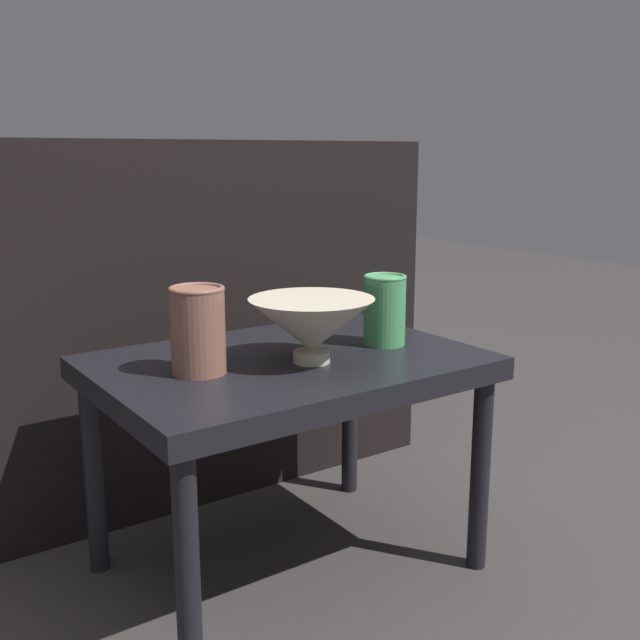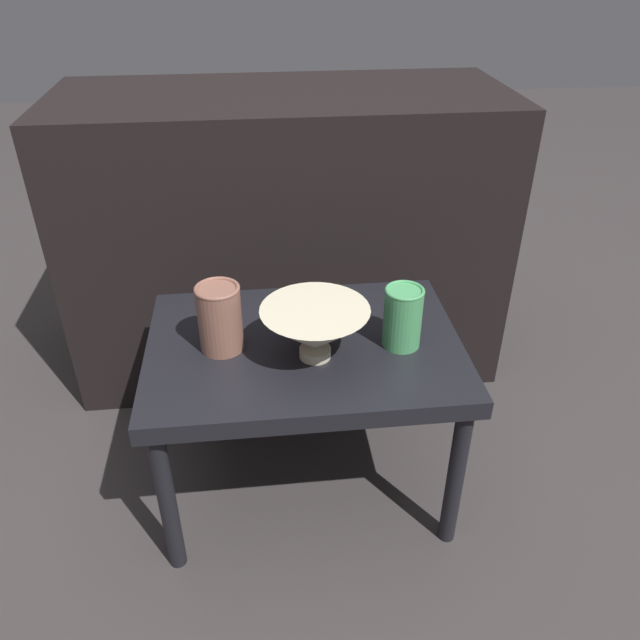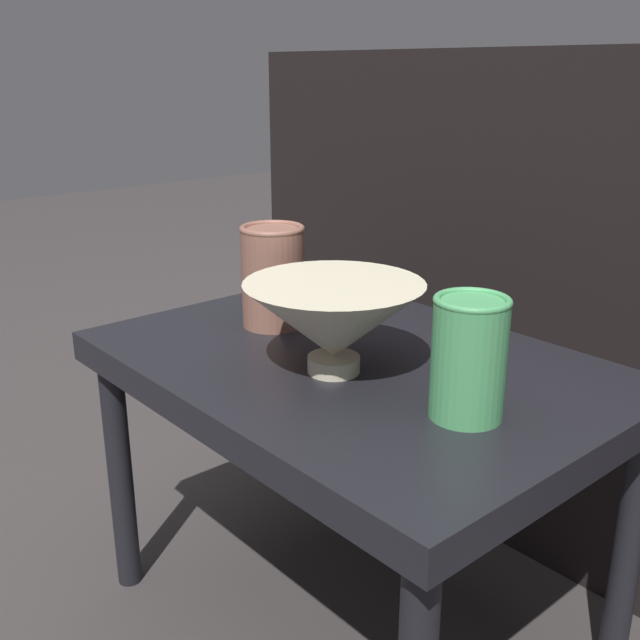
# 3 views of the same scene
# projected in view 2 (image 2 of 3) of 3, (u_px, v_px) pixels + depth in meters

# --- Properties ---
(ground_plane) EXTENTS (8.00, 8.00, 0.00)m
(ground_plane) POSITION_uv_depth(u_px,v_px,m) (307.00, 480.00, 1.53)
(ground_plane) COLOR #383333
(table) EXTENTS (0.66, 0.47, 0.41)m
(table) POSITION_uv_depth(u_px,v_px,m) (305.00, 360.00, 1.34)
(table) COLOR black
(table) RESTS_ON ground_plane
(couch_backdrop) EXTENTS (1.19, 0.50, 0.79)m
(couch_backdrop) POSITION_uv_depth(u_px,v_px,m) (286.00, 234.00, 1.80)
(couch_backdrop) COLOR black
(couch_backdrop) RESTS_ON ground_plane
(bowl) EXTENTS (0.22, 0.22, 0.11)m
(bowl) POSITION_uv_depth(u_px,v_px,m) (315.00, 330.00, 1.23)
(bowl) COLOR beige
(bowl) RESTS_ON table
(vase_textured_left) EXTENTS (0.09, 0.09, 0.14)m
(vase_textured_left) POSITION_uv_depth(u_px,v_px,m) (220.00, 316.00, 1.26)
(vase_textured_left) COLOR brown
(vase_textured_left) RESTS_ON table
(vase_colorful_right) EXTENTS (0.08, 0.08, 0.13)m
(vase_colorful_right) POSITION_uv_depth(u_px,v_px,m) (403.00, 316.00, 1.27)
(vase_colorful_right) COLOR #47995B
(vase_colorful_right) RESTS_ON table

